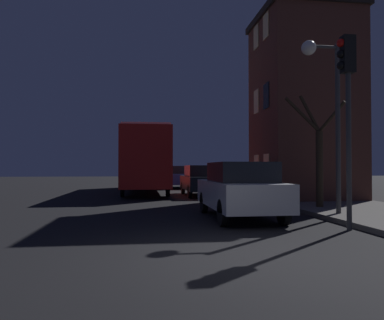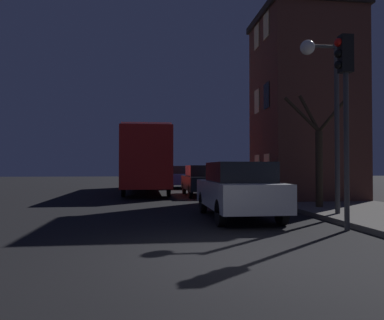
{
  "view_description": "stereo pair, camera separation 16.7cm",
  "coord_description": "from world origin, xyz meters",
  "px_view_note": "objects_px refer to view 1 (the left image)",
  "views": [
    {
      "loc": [
        -1.56,
        -6.1,
        1.48
      ],
      "look_at": [
        0.51,
        9.24,
        1.81
      ],
      "focal_mm": 35.0,
      "sensor_mm": 36.0,
      "label": 1
    },
    {
      "loc": [
        -1.4,
        -6.12,
        1.48
      ],
      "look_at": [
        0.51,
        9.24,
        1.81
      ],
      "focal_mm": 35.0,
      "sensor_mm": 36.0,
      "label": 2
    }
  ],
  "objects_px": {
    "streetlamp": "(325,90)",
    "bus": "(145,157)",
    "car_near_lane": "(239,189)",
    "car_far_lane": "(179,177)",
    "traffic_light": "(347,91)",
    "bare_tree": "(318,155)",
    "car_mid_lane": "(201,180)"
  },
  "relations": [
    {
      "from": "traffic_light",
      "to": "car_near_lane",
      "type": "height_order",
      "value": "traffic_light"
    },
    {
      "from": "streetlamp",
      "to": "bus",
      "type": "height_order",
      "value": "streetlamp"
    },
    {
      "from": "bare_tree",
      "to": "car_far_lane",
      "type": "height_order",
      "value": "bare_tree"
    },
    {
      "from": "streetlamp",
      "to": "car_far_lane",
      "type": "bearing_deg",
      "value": 98.69
    },
    {
      "from": "streetlamp",
      "to": "car_far_lane",
      "type": "relative_size",
      "value": 1.18
    },
    {
      "from": "streetlamp",
      "to": "car_near_lane",
      "type": "height_order",
      "value": "streetlamp"
    },
    {
      "from": "bus",
      "to": "car_near_lane",
      "type": "distance_m",
      "value": 12.93
    },
    {
      "from": "bare_tree",
      "to": "car_near_lane",
      "type": "bearing_deg",
      "value": -154.52
    },
    {
      "from": "car_mid_lane",
      "to": "traffic_light",
      "type": "bearing_deg",
      "value": -81.28
    },
    {
      "from": "bare_tree",
      "to": "car_mid_lane",
      "type": "relative_size",
      "value": 0.83
    },
    {
      "from": "traffic_light",
      "to": "bus",
      "type": "relative_size",
      "value": 0.39
    },
    {
      "from": "car_near_lane",
      "to": "car_far_lane",
      "type": "distance_m",
      "value": 16.82
    },
    {
      "from": "streetlamp",
      "to": "bare_tree",
      "type": "xyz_separation_m",
      "value": [
        0.66,
        1.8,
        -1.86
      ]
    },
    {
      "from": "car_near_lane",
      "to": "car_mid_lane",
      "type": "bearing_deg",
      "value": 88.16
    },
    {
      "from": "bare_tree",
      "to": "car_mid_lane",
      "type": "xyz_separation_m",
      "value": [
        -2.91,
        7.4,
        -1.09
      ]
    },
    {
      "from": "car_near_lane",
      "to": "car_far_lane",
      "type": "relative_size",
      "value": 1.03
    },
    {
      "from": "bare_tree",
      "to": "car_far_lane",
      "type": "bearing_deg",
      "value": 102.08
    },
    {
      "from": "traffic_light",
      "to": "car_far_lane",
      "type": "height_order",
      "value": "traffic_light"
    },
    {
      "from": "streetlamp",
      "to": "traffic_light",
      "type": "height_order",
      "value": "streetlamp"
    },
    {
      "from": "bus",
      "to": "car_mid_lane",
      "type": "distance_m",
      "value": 4.89
    },
    {
      "from": "car_near_lane",
      "to": "car_far_lane",
      "type": "height_order",
      "value": "car_near_lane"
    },
    {
      "from": "car_far_lane",
      "to": "streetlamp",
      "type": "bearing_deg",
      "value": -81.31
    },
    {
      "from": "streetlamp",
      "to": "bus",
      "type": "bearing_deg",
      "value": 111.98
    },
    {
      "from": "bus",
      "to": "car_near_lane",
      "type": "xyz_separation_m",
      "value": [
        2.66,
        -12.59,
        -1.3
      ]
    },
    {
      "from": "bus",
      "to": "car_far_lane",
      "type": "xyz_separation_m",
      "value": [
        2.58,
        4.22,
        -1.33
      ]
    },
    {
      "from": "traffic_light",
      "to": "car_mid_lane",
      "type": "xyz_separation_m",
      "value": [
        -1.73,
        11.3,
        -2.48
      ]
    },
    {
      "from": "bus",
      "to": "car_far_lane",
      "type": "bearing_deg",
      "value": 58.54
    },
    {
      "from": "streetlamp",
      "to": "car_mid_lane",
      "type": "relative_size",
      "value": 1.09
    },
    {
      "from": "streetlamp",
      "to": "car_near_lane",
      "type": "distance_m",
      "value": 3.89
    },
    {
      "from": "streetlamp",
      "to": "traffic_light",
      "type": "relative_size",
      "value": 1.1
    },
    {
      "from": "bare_tree",
      "to": "traffic_light",
      "type": "bearing_deg",
      "value": -106.85
    },
    {
      "from": "car_mid_lane",
      "to": "streetlamp",
      "type": "bearing_deg",
      "value": -76.25
    }
  ]
}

